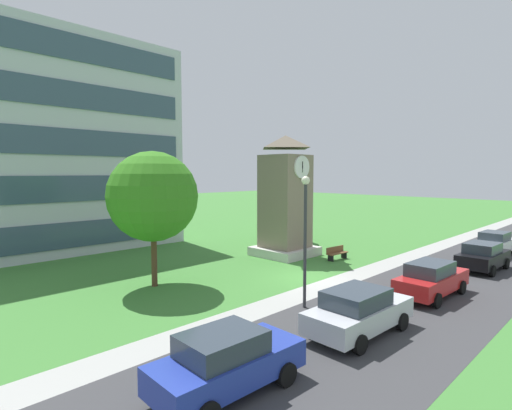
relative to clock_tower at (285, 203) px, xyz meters
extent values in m
plane|color=#3D7A33|center=(-3.87, -4.94, -3.74)|extent=(160.00, 160.00, 0.00)
cube|color=#38383A|center=(-3.87, -10.98, -3.74)|extent=(120.00, 7.20, 0.01)
cube|color=#9E9E99|center=(-3.87, -6.58, -3.74)|extent=(120.00, 1.60, 0.01)
cube|color=#B7BCC6|center=(-10.58, 17.68, 4.26)|extent=(17.68, 15.34, 16.00)
cube|color=#384C60|center=(-10.58, 9.96, -2.14)|extent=(16.27, 0.10, 1.80)
cube|color=#384C60|center=(-10.58, 9.96, 1.06)|extent=(16.27, 0.10, 1.80)
cube|color=#384C60|center=(-10.58, 9.96, 4.26)|extent=(16.27, 0.10, 1.80)
cube|color=#384C60|center=(-10.58, 9.96, 7.46)|extent=(16.27, 0.10, 1.80)
cube|color=#384C60|center=(-10.58, 9.96, 10.66)|extent=(16.27, 0.10, 1.80)
cube|color=gray|center=(-0.01, 0.01, -0.17)|extent=(2.82, 2.82, 7.14)
cube|color=beige|center=(-0.01, 0.01, -3.44)|extent=(3.81, 3.81, 0.60)
pyramid|color=#6A5D4D|center=(-0.01, 0.01, 4.32)|extent=(3.10, 3.10, 0.92)
cylinder|color=white|center=(-0.01, -1.46, 2.55)|extent=(1.55, 0.12, 1.55)
cylinder|color=white|center=(1.46, 0.01, 2.55)|extent=(0.12, 1.55, 1.55)
cube|color=black|center=(-0.01, -1.53, 2.68)|extent=(0.09, 0.06, 0.47)
cube|color=black|center=(-0.01, -1.54, 2.55)|extent=(0.06, 0.05, 0.70)
cube|color=brown|center=(1.34, -3.54, -3.29)|extent=(1.83, 0.63, 0.06)
cube|color=brown|center=(1.36, -3.32, -3.06)|extent=(1.80, 0.20, 0.40)
cube|color=black|center=(0.62, -3.48, -3.52)|extent=(0.12, 0.44, 0.45)
cube|color=black|center=(2.06, -3.60, -3.52)|extent=(0.12, 0.44, 0.45)
cylinder|color=#333338|center=(-7.82, -7.81, -1.05)|extent=(0.14, 0.14, 5.38)
sphere|color=#F2EFCC|center=(-7.82, -7.81, 1.82)|extent=(0.36, 0.36, 0.36)
cylinder|color=#513823|center=(-10.70, -0.24, -2.21)|extent=(0.30, 0.30, 3.06)
sphere|color=#347B1C|center=(-10.70, -0.24, 0.94)|extent=(4.63, 4.63, 4.63)
cylinder|color=#513823|center=(4.34, 3.58, -2.58)|extent=(0.43, 0.43, 2.33)
sphere|color=#2E8430|center=(4.34, 3.58, -0.35)|extent=(3.04, 3.04, 3.04)
cube|color=#23389E|center=(-14.55, -10.44, -3.03)|extent=(4.38, 1.97, 0.76)
cube|color=#2D3842|center=(-14.77, -10.44, -2.35)|extent=(2.22, 1.67, 0.60)
cylinder|color=black|center=(-13.18, -9.61, -3.41)|extent=(0.67, 0.25, 0.66)
cylinder|color=black|center=(-13.25, -11.38, -3.41)|extent=(0.67, 0.25, 0.66)
cylinder|color=black|center=(-15.86, -9.51, -3.41)|extent=(0.67, 0.25, 0.66)
cube|color=silver|center=(-8.65, -10.96, -3.03)|extent=(4.70, 2.07, 0.76)
cube|color=#2D3842|center=(-8.88, -10.96, -2.35)|extent=(2.38, 1.76, 0.60)
cylinder|color=black|center=(-7.18, -10.09, -3.41)|extent=(0.67, 0.25, 0.66)
cylinder|color=black|center=(-7.25, -11.95, -3.41)|extent=(0.67, 0.25, 0.66)
cylinder|color=black|center=(-10.04, -9.98, -3.41)|extent=(0.67, 0.25, 0.66)
cylinder|color=black|center=(-10.12, -11.84, -3.41)|extent=(0.67, 0.25, 0.66)
cube|color=red|center=(-2.32, -11.16, -3.03)|extent=(4.76, 1.90, 0.76)
cube|color=#2D3842|center=(-2.55, -11.15, -2.35)|extent=(2.40, 1.60, 0.60)
cylinder|color=black|center=(-0.83, -10.38, -3.41)|extent=(0.67, 0.25, 0.66)
cylinder|color=black|center=(-0.89, -12.06, -3.41)|extent=(0.67, 0.25, 0.66)
cylinder|color=black|center=(-3.74, -10.27, -3.41)|extent=(0.67, 0.25, 0.66)
cylinder|color=black|center=(-3.80, -11.95, -3.41)|extent=(0.67, 0.25, 0.66)
cube|color=black|center=(5.13, -11.39, -3.03)|extent=(4.39, 2.00, 0.76)
cube|color=#2D3842|center=(4.91, -11.38, -2.35)|extent=(2.22, 1.70, 0.60)
cylinder|color=black|center=(6.50, -10.54, -3.41)|extent=(0.67, 0.25, 0.66)
cylinder|color=black|center=(6.43, -12.34, -3.41)|extent=(0.67, 0.25, 0.66)
cylinder|color=black|center=(3.82, -10.43, -3.41)|extent=(0.67, 0.25, 0.66)
cylinder|color=black|center=(3.76, -12.23, -3.41)|extent=(0.67, 0.25, 0.66)
cube|color=silver|center=(10.72, -10.69, -3.03)|extent=(4.22, 1.95, 0.76)
cube|color=#2D3842|center=(10.51, -10.68, -2.35)|extent=(2.14, 1.66, 0.60)
cylinder|color=black|center=(12.04, -9.86, -3.41)|extent=(0.67, 0.25, 0.66)
cylinder|color=black|center=(9.46, -9.76, -3.41)|extent=(0.67, 0.25, 0.66)
cylinder|color=black|center=(9.39, -11.52, -3.41)|extent=(0.67, 0.25, 0.66)
camera|label=1|loc=(-21.25, -18.13, 2.13)|focal=27.61mm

